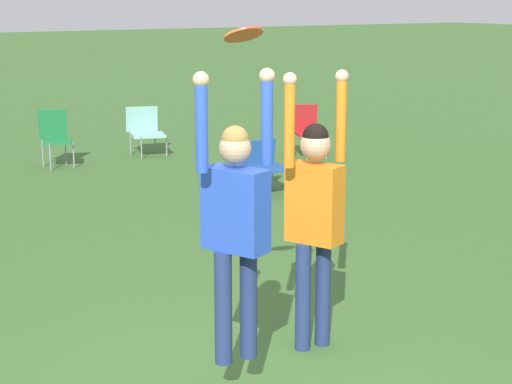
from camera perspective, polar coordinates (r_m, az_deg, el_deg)
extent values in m
cylinder|color=navy|center=(5.82, -2.20, -7.75)|extent=(0.12, 0.12, 0.79)
cylinder|color=navy|center=(5.91, -0.51, -7.41)|extent=(0.12, 0.12, 0.79)
cube|color=blue|center=(5.67, -1.39, -1.18)|extent=(0.36, 0.48, 0.56)
sphere|color=tan|center=(5.58, -1.41, 2.94)|extent=(0.21, 0.21, 0.21)
sphere|color=olive|center=(5.57, -1.41, 3.53)|extent=(0.18, 0.18, 0.18)
cylinder|color=blue|center=(5.44, -3.66, 4.39)|extent=(0.08, 0.08, 0.59)
sphere|color=tan|center=(5.40, -3.70, 7.49)|extent=(0.10, 0.10, 0.10)
cylinder|color=blue|center=(5.68, 0.73, 4.78)|extent=(0.08, 0.08, 0.59)
sphere|color=tan|center=(5.64, 0.74, 7.75)|extent=(0.10, 0.10, 0.10)
cylinder|color=navy|center=(6.70, 3.15, -7.01)|extent=(0.12, 0.12, 0.87)
cylinder|color=navy|center=(6.81, 4.48, -6.72)|extent=(0.12, 0.12, 0.87)
cube|color=orange|center=(6.54, 3.92, -0.77)|extent=(0.36, 0.47, 0.61)
sphere|color=tan|center=(6.45, 3.98, 3.15)|extent=(0.23, 0.23, 0.23)
sphere|color=black|center=(6.44, 3.99, 3.71)|extent=(0.20, 0.20, 0.20)
cylinder|color=orange|center=(6.29, 2.25, 4.56)|extent=(0.08, 0.08, 0.65)
sphere|color=tan|center=(6.25, 2.27, 7.50)|extent=(0.10, 0.10, 0.10)
cylinder|color=orange|center=(6.56, 5.70, 4.85)|extent=(0.08, 0.08, 0.65)
sphere|color=tan|center=(6.52, 5.76, 7.68)|extent=(0.10, 0.10, 0.10)
cylinder|color=#E04C23|center=(5.89, -0.85, 10.44)|extent=(0.28, 0.26, 0.12)
cylinder|color=gray|center=(13.91, -13.56, 2.27)|extent=(0.02, 0.02, 0.44)
cylinder|color=gray|center=(14.03, -12.07, 2.43)|extent=(0.02, 0.02, 0.44)
cylinder|color=gray|center=(14.27, -14.03, 2.51)|extent=(0.02, 0.02, 0.44)
cylinder|color=gray|center=(14.38, -12.57, 2.67)|extent=(0.02, 0.02, 0.44)
cube|color=#1E753D|center=(14.11, -13.10, 3.28)|extent=(0.58, 0.58, 0.04)
cube|color=#1E753D|center=(14.27, -13.41, 4.42)|extent=(0.46, 0.27, 0.48)
cylinder|color=gray|center=(14.32, 3.43, 2.91)|extent=(0.02, 0.02, 0.44)
cylinder|color=gray|center=(14.55, 4.73, 3.05)|extent=(0.02, 0.02, 0.44)
cylinder|color=gray|center=(14.65, 2.55, 3.15)|extent=(0.02, 0.02, 0.44)
cylinder|color=gray|center=(14.87, 3.83, 3.28)|extent=(0.02, 0.02, 0.44)
cube|color=#B21E23|center=(14.57, 3.64, 3.87)|extent=(0.62, 0.62, 0.04)
cube|color=#B21E23|center=(14.70, 3.18, 4.96)|extent=(0.48, 0.29, 0.47)
cylinder|color=gray|center=(14.63, -7.64, 2.92)|extent=(0.02, 0.02, 0.38)
cylinder|color=gray|center=(14.82, -5.98, 3.09)|extent=(0.02, 0.02, 0.38)
cylinder|color=gray|center=(15.05, -8.36, 3.18)|extent=(0.02, 0.02, 0.38)
cylinder|color=gray|center=(15.24, -6.74, 3.35)|extent=(0.02, 0.02, 0.38)
cube|color=#8CC6C1|center=(14.90, -7.20, 3.79)|extent=(0.69, 0.69, 0.04)
cube|color=#8CC6C1|center=(15.10, -7.63, 4.83)|extent=(0.56, 0.27, 0.45)
cylinder|color=gray|center=(11.62, 0.40, 0.42)|extent=(0.02, 0.02, 0.39)
cylinder|color=gray|center=(11.86, 2.32, 0.67)|extent=(0.02, 0.02, 0.39)
cylinder|color=gray|center=(12.01, -0.77, 0.83)|extent=(0.02, 0.02, 0.39)
cylinder|color=gray|center=(12.25, 1.12, 1.07)|extent=(0.02, 0.02, 0.39)
cube|color=#235193|center=(11.89, 0.77, 1.58)|extent=(0.56, 0.56, 0.04)
cube|color=#235193|center=(12.07, 0.13, 2.69)|extent=(0.55, 0.11, 0.36)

